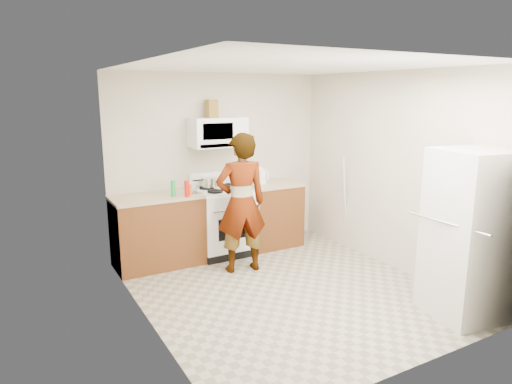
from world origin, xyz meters
TOP-DOWN VIEW (x-y plane):
  - floor at (0.00, 0.00)m, footprint 3.60×3.60m
  - back_wall at (0.00, 1.79)m, footprint 3.20×0.02m
  - right_wall at (1.59, 0.00)m, footprint 0.02×3.60m
  - cabinet_left at (-1.04, 1.49)m, footprint 1.12×0.62m
  - counter_left at (-1.04, 1.49)m, footprint 1.14×0.64m
  - cabinet_right at (0.68, 1.49)m, footprint 0.80×0.62m
  - counter_right at (0.68, 1.49)m, footprint 0.82×0.64m
  - gas_range at (-0.10, 1.48)m, footprint 0.76×0.65m
  - microwave at (-0.10, 1.61)m, footprint 0.76×0.38m
  - person at (-0.17, 0.80)m, footprint 0.71×0.53m
  - fridge at (1.27, -1.38)m, footprint 0.81×0.81m
  - kettle at (0.55, 1.56)m, footprint 0.17×0.17m
  - jug at (-0.18, 1.64)m, footprint 0.15×0.15m
  - saucepan at (-0.23, 1.61)m, footprint 0.24×0.24m
  - tray at (0.10, 1.33)m, footprint 0.27×0.20m
  - bottle_spray at (-0.71, 1.25)m, footprint 0.08×0.08m
  - bottle_hot_sauce at (-0.64, 1.31)m, footprint 0.06×0.06m
  - bottle_green_cap at (-0.85, 1.37)m, footprint 0.07×0.07m
  - pot_lid at (-0.53, 1.44)m, footprint 0.29×0.29m
  - broom at (1.57, 0.87)m, footprint 0.28×0.16m

SIDE VIEW (x-z plane):
  - floor at x=0.00m, z-range 0.00..0.00m
  - cabinet_left at x=-1.04m, z-range 0.00..0.90m
  - cabinet_right at x=0.68m, z-range 0.00..0.90m
  - gas_range at x=-0.10m, z-range -0.08..1.05m
  - broom at x=1.57m, z-range 0.01..1.36m
  - fridge at x=1.27m, z-range 0.00..1.70m
  - person at x=-0.17m, z-range 0.00..1.76m
  - counter_left at x=-1.04m, z-range 0.90..0.93m
  - counter_right at x=0.68m, z-range 0.90..0.93m
  - pot_lid at x=-0.53m, z-range 0.94..0.95m
  - tray at x=0.10m, z-range 0.93..0.98m
  - bottle_hot_sauce at x=-0.64m, z-range 0.94..1.08m
  - saucepan at x=-0.23m, z-range 0.95..1.08m
  - bottle_green_cap at x=-0.85m, z-range 0.94..1.14m
  - kettle at x=0.55m, z-range 0.94..1.14m
  - bottle_spray at x=-0.71m, z-range 0.94..1.14m
  - back_wall at x=0.00m, z-range 0.00..2.50m
  - right_wall at x=1.59m, z-range 0.00..2.50m
  - microwave at x=-0.10m, z-range 1.50..1.90m
  - jug at x=-0.18m, z-range 1.90..2.14m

